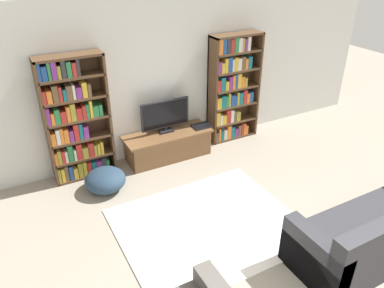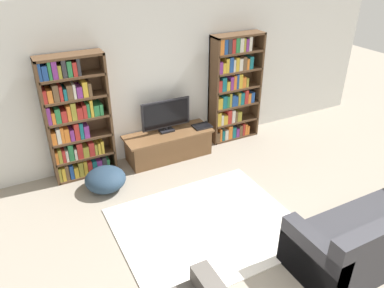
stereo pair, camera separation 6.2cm
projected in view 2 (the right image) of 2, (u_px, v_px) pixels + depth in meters
name	position (u px, v px, depth m)	size (l,w,h in m)	color
wall_back	(155.00, 78.00, 5.98)	(8.80, 0.06, 2.60)	silver
bookshelf_left	(75.00, 121.00, 5.47)	(0.93, 0.30, 1.90)	#513823
bookshelf_right	(232.00, 88.00, 6.56)	(0.93, 0.30, 1.90)	#513823
tv_stand	(169.00, 145.00, 6.27)	(1.47, 0.53, 0.45)	brown
television	(166.00, 115.00, 6.07)	(0.83, 0.16, 0.55)	black
laptop	(202.00, 126.00, 6.36)	(0.30, 0.24, 0.03)	#28282D
area_rug	(207.00, 226.00, 4.82)	(2.24, 1.89, 0.02)	white
couch_right_sofa	(373.00, 236.00, 4.24)	(1.97, 0.83, 0.82)	#2D2D33
beanbag_ottoman	(105.00, 179.00, 5.48)	(0.59, 0.59, 0.33)	#23384C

